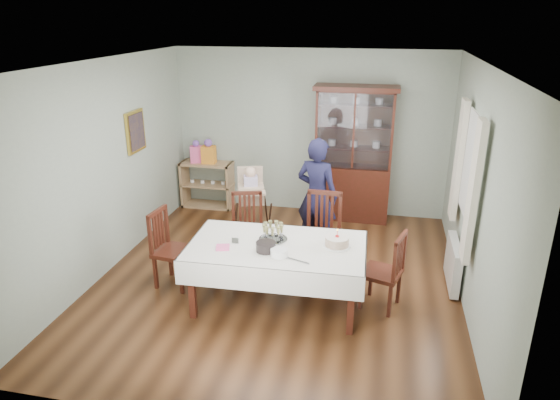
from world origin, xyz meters
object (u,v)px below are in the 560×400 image
(chair_far_right, at_px, (321,250))
(chair_far_left, at_px, (248,243))
(sideboard, at_px, (207,184))
(gift_bag_pink, at_px, (196,153))
(high_chair, at_px, (251,211))
(chair_end_right, at_px, (382,285))
(birthday_cake, at_px, (337,242))
(chair_end_left, at_px, (174,263))
(china_cabinet, at_px, (353,152))
(gift_bag_orange, at_px, (209,152))
(woman, at_px, (317,195))
(dining_table, at_px, (277,274))
(champagne_tray, at_px, (273,235))

(chair_far_right, bearing_deg, chair_far_left, 179.73)
(sideboard, distance_m, gift_bag_pink, 0.60)
(chair_far_left, xyz_separation_m, gift_bag_pink, (-1.42, 1.89, 0.69))
(sideboard, relative_size, high_chair, 0.79)
(chair_far_left, distance_m, chair_far_right, 1.00)
(chair_end_right, distance_m, birthday_cake, 0.76)
(chair_end_left, distance_m, chair_end_right, 2.55)
(sideboard, height_order, chair_end_right, chair_end_right)
(china_cabinet, height_order, gift_bag_orange, china_cabinet)
(chair_far_right, relative_size, gift_bag_orange, 2.51)
(woman, bearing_deg, birthday_cake, 123.73)
(dining_table, distance_m, chair_end_left, 1.37)
(china_cabinet, height_order, chair_end_right, china_cabinet)
(chair_far_left, height_order, chair_end_right, chair_far_left)
(birthday_cake, relative_size, gift_bag_orange, 0.73)
(sideboard, bearing_deg, chair_far_right, -41.09)
(dining_table, relative_size, champagne_tray, 6.09)
(gift_bag_pink, bearing_deg, birthday_cake, -45.35)
(birthday_cake, bearing_deg, dining_table, -171.25)
(china_cabinet, bearing_deg, gift_bag_orange, 179.96)
(chair_far_right, distance_m, birthday_cake, 0.96)
(chair_far_right, xyz_separation_m, birthday_cake, (0.27, -0.78, 0.50))
(chair_end_left, xyz_separation_m, gift_bag_pink, (-0.67, 2.64, 0.68))
(china_cabinet, bearing_deg, champagne_tray, -104.69)
(sideboard, height_order, chair_far_right, chair_far_right)
(chair_end_left, xyz_separation_m, chair_end_right, (2.55, 0.01, -0.01))
(chair_far_left, height_order, high_chair, high_chair)
(chair_far_left, xyz_separation_m, chair_end_left, (-0.75, -0.75, 0.00))
(high_chair, bearing_deg, gift_bag_orange, 114.59)
(sideboard, bearing_deg, birthday_cake, -47.34)
(chair_far_right, relative_size, birthday_cake, 3.43)
(chair_far_left, xyz_separation_m, birthday_cake, (1.27, -0.83, 0.53))
(woman, bearing_deg, china_cabinet, -90.04)
(china_cabinet, relative_size, chair_end_right, 2.33)
(high_chair, bearing_deg, birthday_cake, -65.77)
(sideboard, bearing_deg, gift_bag_orange, -18.65)
(chair_end_right, relative_size, gift_bag_orange, 2.21)
(dining_table, height_order, chair_end_left, chair_end_left)
(woman, bearing_deg, dining_table, 98.27)
(dining_table, xyz_separation_m, high_chair, (-0.75, 1.68, 0.06))
(china_cabinet, distance_m, chair_end_right, 2.82)
(sideboard, height_order, high_chair, high_chair)
(high_chair, height_order, birthday_cake, high_chair)
(champagne_tray, relative_size, birthday_cake, 1.08)
(china_cabinet, relative_size, woman, 1.32)
(chair_far_left, distance_m, birthday_cake, 1.60)
(dining_table, distance_m, gift_bag_pink, 3.52)
(chair_far_right, relative_size, woman, 0.64)
(sideboard, xyz_separation_m, chair_end_right, (3.06, -2.65, -0.12))
(chair_end_right, xyz_separation_m, gift_bag_pink, (-3.22, 2.63, 0.69))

